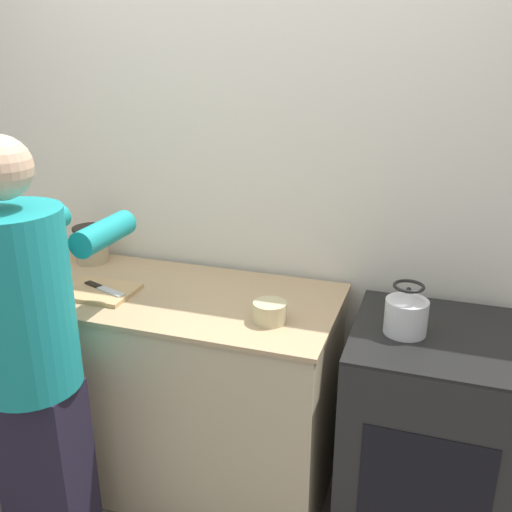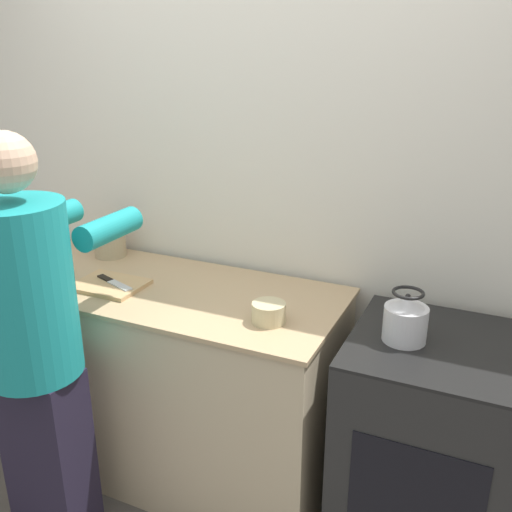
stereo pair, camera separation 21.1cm
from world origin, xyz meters
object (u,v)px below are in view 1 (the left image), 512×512
(kettle, at_px, (406,313))
(bowl_prep, at_px, (270,312))
(oven, at_px, (427,439))
(cutting_board, at_px, (99,291))
(canister_jar, at_px, (91,244))
(person, at_px, (31,353))
(knife, at_px, (103,288))

(kettle, relative_size, bowl_prep, 1.47)
(oven, bearing_deg, cutting_board, -176.71)
(canister_jar, bearing_deg, oven, -8.44)
(canister_jar, bearing_deg, cutting_board, -52.73)
(person, bearing_deg, knife, 90.55)
(oven, relative_size, kettle, 4.86)
(cutting_board, relative_size, knife, 1.31)
(cutting_board, distance_m, bowl_prep, 0.76)
(oven, height_order, cutting_board, cutting_board)
(person, relative_size, cutting_board, 5.59)
(person, distance_m, kettle, 1.34)
(bowl_prep, bearing_deg, cutting_board, 178.23)
(cutting_board, distance_m, knife, 0.02)
(kettle, relative_size, canister_jar, 1.09)
(cutting_board, xyz_separation_m, bowl_prep, (0.76, -0.02, 0.03))
(person, bearing_deg, bowl_prep, 30.57)
(knife, bearing_deg, person, -69.55)
(cutting_board, height_order, canister_jar, canister_jar)
(person, height_order, bowl_prep, person)
(knife, bearing_deg, oven, 22.90)
(oven, bearing_deg, person, -158.30)
(knife, xyz_separation_m, kettle, (1.24, 0.04, 0.06))
(canister_jar, bearing_deg, bowl_prep, -18.88)
(kettle, height_order, canister_jar, kettle)
(knife, distance_m, canister_jar, 0.41)
(oven, distance_m, cutting_board, 1.46)
(person, height_order, cutting_board, person)
(person, xyz_separation_m, knife, (-0.00, 0.47, 0.05))
(cutting_board, relative_size, bowl_prep, 2.30)
(cutting_board, xyz_separation_m, kettle, (1.25, 0.05, 0.07))
(knife, xyz_separation_m, bowl_prep, (0.75, -0.03, 0.02))
(canister_jar, bearing_deg, person, -71.44)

